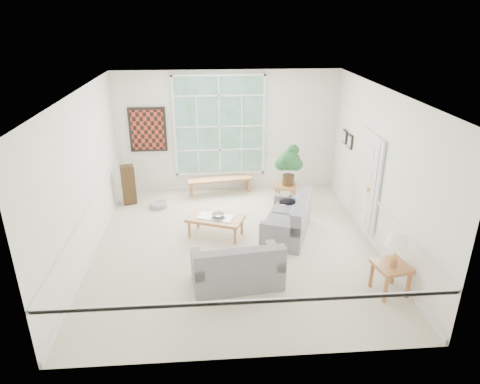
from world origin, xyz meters
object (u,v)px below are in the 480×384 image
at_px(coffee_table, 216,226).
at_px(side_table, 390,278).
at_px(loveseat_right, 287,217).
at_px(end_table, 285,194).
at_px(loveseat_front, 237,263).

relative_size(coffee_table, side_table, 2.11).
relative_size(loveseat_right, end_table, 3.22).
xyz_separation_m(coffee_table, side_table, (2.78, -2.15, 0.06)).
relative_size(loveseat_right, side_table, 2.88).
height_order(loveseat_front, side_table, loveseat_front).
distance_m(end_table, side_table, 3.77).
bearing_deg(loveseat_front, loveseat_right, 48.25).
xyz_separation_m(loveseat_right, coffee_table, (-1.45, 0.09, -0.20)).
xyz_separation_m(loveseat_right, end_table, (0.25, 1.55, -0.18)).
relative_size(loveseat_front, end_table, 3.14).
height_order(coffee_table, end_table, end_table).
bearing_deg(loveseat_right, loveseat_front, -104.23).
distance_m(loveseat_right, loveseat_front, 1.98).
bearing_deg(side_table, loveseat_right, 122.87).
relative_size(loveseat_right, coffee_table, 1.37).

